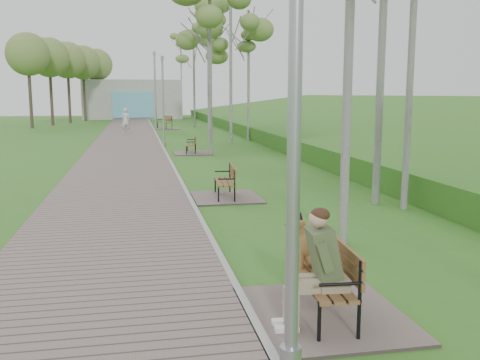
# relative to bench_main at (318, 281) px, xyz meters

# --- Properties ---
(ground) EXTENTS (120.00, 120.00, 0.00)m
(ground) POSITION_rel_bench_main_xyz_m (-0.75, 1.35, -0.45)
(ground) COLOR #346B23
(ground) RESTS_ON ground
(walkway) EXTENTS (3.50, 67.00, 0.04)m
(walkway) POSITION_rel_bench_main_xyz_m (-2.50, 22.85, -0.43)
(walkway) COLOR #73635D
(walkway) RESTS_ON ground
(kerb) EXTENTS (0.10, 67.00, 0.05)m
(kerb) POSITION_rel_bench_main_xyz_m (-0.75, 22.85, -0.42)
(kerb) COLOR #999993
(kerb) RESTS_ON ground
(embankment) EXTENTS (14.00, 70.00, 1.60)m
(embankment) POSITION_rel_bench_main_xyz_m (11.25, 21.35, -0.45)
(embankment) COLOR #3C7423
(embankment) RESTS_ON ground
(building_north) EXTENTS (10.00, 5.20, 4.00)m
(building_north) POSITION_rel_bench_main_xyz_m (-2.25, 52.32, 1.55)
(building_north) COLOR #9E9E99
(building_north) RESTS_ON ground
(bench_main) EXTENTS (1.82, 2.02, 1.59)m
(bench_main) POSITION_rel_bench_main_xyz_m (0.00, 0.00, 0.00)
(bench_main) COLOR #73635D
(bench_main) RESTS_ON ground
(bench_second) EXTENTS (1.65, 1.83, 1.01)m
(bench_second) POSITION_rel_bench_main_xyz_m (0.12, 7.34, -0.26)
(bench_second) COLOR #73635D
(bench_second) RESTS_ON ground
(bench_third) EXTENTS (1.59, 1.77, 0.98)m
(bench_third) POSITION_rel_bench_main_xyz_m (0.33, 17.58, -0.27)
(bench_third) COLOR #73635D
(bench_third) RESTS_ON ground
(bench_far) EXTENTS (1.97, 2.18, 1.21)m
(bench_far) POSITION_rel_bench_main_xyz_m (0.09, 34.50, -0.22)
(bench_far) COLOR #73635D
(bench_far) RESTS_ON ground
(lamp_post_near) EXTENTS (0.20, 0.20, 5.24)m
(lamp_post_near) POSITION_rel_bench_main_xyz_m (-0.68, -1.22, 2.00)
(lamp_post_near) COLOR #95979C
(lamp_post_near) RESTS_ON ground
(lamp_post_second) EXTENTS (0.17, 0.17, 4.42)m
(lamp_post_second) POSITION_rel_bench_main_xyz_m (-0.65, 21.39, 1.62)
(lamp_post_second) COLOR #95979C
(lamp_post_second) RESTS_ON ground
(lamp_post_third) EXTENTS (0.22, 0.22, 5.66)m
(lamp_post_third) POSITION_rel_bench_main_xyz_m (-0.51, 35.23, 2.20)
(lamp_post_third) COLOR #95979C
(lamp_post_third) RESTS_ON ground
(pedestrian_near) EXTENTS (0.70, 0.57, 1.66)m
(pedestrian_near) POSITION_rel_bench_main_xyz_m (-2.68, 30.73, 0.39)
(pedestrian_near) COLOR silver
(pedestrian_near) RESTS_ON ground
(birch_mid_a) EXTENTS (2.27, 2.27, 7.22)m
(birch_mid_a) POSITION_rel_bench_main_xyz_m (1.11, 16.91, 5.23)
(birch_mid_a) COLOR silver
(birch_mid_a) RESTS_ON ground
(birch_mid_b) EXTENTS (2.31, 2.31, 8.82)m
(birch_mid_b) POSITION_rel_bench_main_xyz_m (2.92, 22.26, 6.48)
(birch_mid_b) COLOR silver
(birch_mid_b) RESTS_ON ground
(birch_mid_c) EXTENTS (2.28, 2.28, 7.37)m
(birch_mid_c) POSITION_rel_bench_main_xyz_m (2.03, 24.26, 5.34)
(birch_mid_c) COLOR silver
(birch_mid_c) RESTS_ON ground
(birch_far_a) EXTENTS (2.35, 2.35, 7.32)m
(birch_far_a) POSITION_rel_bench_main_xyz_m (4.16, 23.66, 5.30)
(birch_far_a) COLOR silver
(birch_far_a) RESTS_ON ground
(birch_far_b) EXTENTS (2.60, 2.60, 8.84)m
(birch_far_b) POSITION_rel_bench_main_xyz_m (2.45, 26.88, 6.50)
(birch_far_b) COLOR silver
(birch_far_b) RESTS_ON ground
(birch_distant_a) EXTENTS (2.60, 2.60, 8.25)m
(birch_distant_a) POSITION_rel_bench_main_xyz_m (2.55, 36.57, 6.03)
(birch_distant_a) COLOR silver
(birch_distant_a) RESTS_ON ground
(birch_distant_b) EXTENTS (2.24, 2.24, 9.28)m
(birch_distant_b) POSITION_rel_bench_main_xyz_m (2.92, 52.61, 6.84)
(birch_distant_b) COLOR silver
(birch_distant_b) RESTS_ON ground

